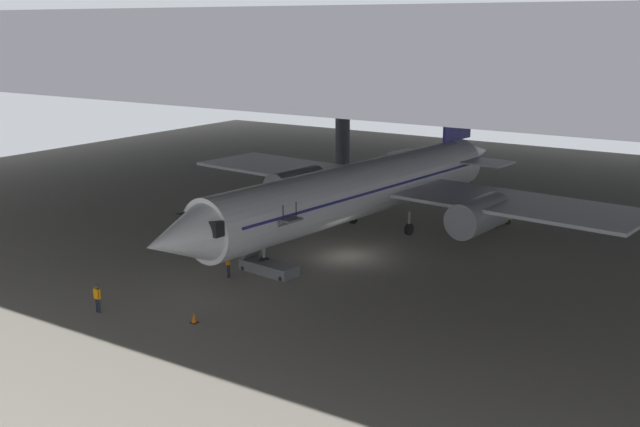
{
  "coord_description": "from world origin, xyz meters",
  "views": [
    {
      "loc": [
        26.3,
        -42.82,
        15.52
      ],
      "look_at": [
        -2.0,
        0.09,
        2.68
      ],
      "focal_mm": 42.83,
      "sensor_mm": 36.0,
      "label": 1
    }
  ],
  "objects": [
    {
      "name": "traffic_cone_orange",
      "position": [
        -0.25,
        -14.75,
        0.29
      ],
      "size": [
        0.36,
        0.36,
        0.6
      ],
      "color": "black",
      "rests_on": "ground_plane"
    },
    {
      "name": "ground_plane",
      "position": [
        0.0,
        0.0,
        0.0
      ],
      "size": [
        110.0,
        110.0,
        0.0
      ],
      "primitive_type": "plane",
      "color": "gray"
    },
    {
      "name": "airplane_main",
      "position": [
        -1.48,
        5.14,
        3.61
      ],
      "size": [
        38.58,
        39.78,
        12.3
      ],
      "color": "white",
      "rests_on": "ground_plane"
    },
    {
      "name": "baggage_tug",
      "position": [
        5.81,
        13.67,
        0.53
      ],
      "size": [
        1.82,
        2.46,
        0.9
      ],
      "color": "yellow",
      "rests_on": "ground_plane"
    },
    {
      "name": "crew_worker_by_stairs",
      "position": [
        -3.58,
        -7.96,
        0.97
      ],
      "size": [
        0.35,
        0.51,
        1.7
      ],
      "color": "#232838",
      "rests_on": "ground_plane"
    },
    {
      "name": "boarding_stairs",
      "position": [
        -1.94,
        -5.85,
        0.75
      ],
      "size": [
        4.49,
        1.9,
        4.83
      ],
      "color": "slate",
      "rests_on": "ground_plane"
    },
    {
      "name": "hangar_structure",
      "position": [
        -0.05,
        13.77,
        15.08
      ],
      "size": [
        121.0,
        99.0,
        15.71
      ],
      "color": "#4C4F54",
      "rests_on": "ground_plane"
    },
    {
      "name": "crew_worker_near_nose",
      "position": [
        -5.73,
        -16.53,
        0.91
      ],
      "size": [
        0.55,
        0.23,
        1.61
      ],
      "color": "#232838",
      "rests_on": "ground_plane"
    }
  ]
}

